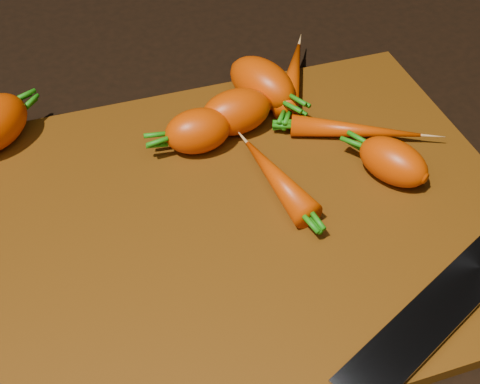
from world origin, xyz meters
name	(u,v)px	position (x,y,z in m)	size (l,w,h in m)	color
ground	(243,226)	(0.00, 0.00, -0.01)	(2.00, 2.00, 0.01)	black
cutting_board	(243,218)	(0.00, 0.00, 0.01)	(0.50, 0.40, 0.01)	#5B3009
carrot_1	(198,131)	(-0.01, 0.10, 0.03)	(0.07, 0.04, 0.04)	#C83A02
carrot_2	(262,83)	(0.07, 0.15, 0.04)	(0.09, 0.05, 0.05)	#C83A02
carrot_3	(236,112)	(0.03, 0.12, 0.04)	(0.07, 0.05, 0.05)	#C83A02
carrot_4	(393,162)	(0.15, 0.00, 0.03)	(0.07, 0.04, 0.04)	#C83A02
carrot_5	(293,77)	(0.11, 0.17, 0.03)	(0.13, 0.03, 0.03)	#C83A02
carrot_6	(355,130)	(0.14, 0.06, 0.02)	(0.13, 0.02, 0.02)	#C83A02
carrot_7	(276,178)	(0.04, 0.02, 0.03)	(0.11, 0.03, 0.03)	#C83A02
knife	(451,297)	(0.13, -0.15, 0.02)	(0.32, 0.18, 0.02)	gray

